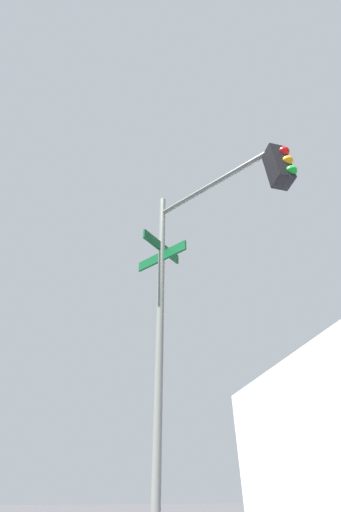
% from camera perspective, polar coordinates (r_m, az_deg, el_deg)
% --- Properties ---
extents(traffic_signal_near, '(2.52, 2.08, 6.38)m').
position_cam_1_polar(traffic_signal_near, '(4.95, 7.60, 1.11)').
color(traffic_signal_near, slate).
rests_on(traffic_signal_near, ground_plane).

